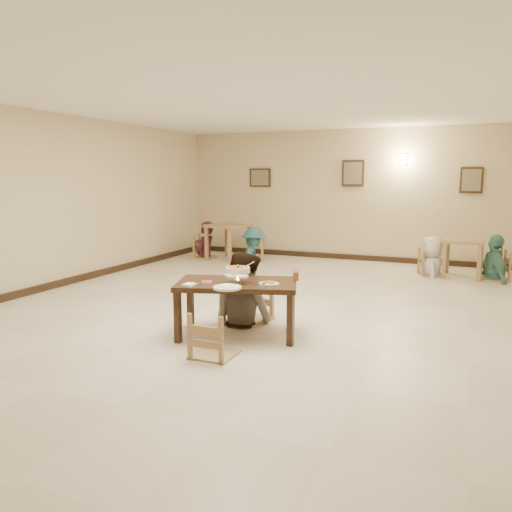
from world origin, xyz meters
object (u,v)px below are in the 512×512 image
at_px(bg_diner_a, 205,221).
at_px(bg_diner_b, 254,228).
at_px(bg_table_right, 464,247).
at_px(bg_chair_lr, 254,242).
at_px(bg_chair_rr, 496,253).
at_px(bg_diner_c, 433,236).
at_px(main_table, 237,288).
at_px(main_diner, 243,251).
at_px(chair_near, 214,314).
at_px(chair_far, 249,281).
at_px(curry_warmer, 238,270).
at_px(bg_table_left, 228,230).
at_px(drink_glass, 296,276).
at_px(bg_diner_d, 497,234).
at_px(bg_chair_rl, 432,251).
at_px(bg_chair_ll, 205,236).

distance_m(bg_diner_a, bg_diner_b, 1.26).
bearing_deg(bg_table_right, bg_chair_lr, 178.34).
distance_m(bg_chair_lr, bg_chair_rr, 5.01).
height_order(bg_chair_rr, bg_diner_c, bg_diner_c).
relative_size(main_table, bg_diner_c, 1.04).
bearing_deg(main_diner, chair_near, 119.39).
height_order(main_diner, bg_chair_rr, main_diner).
relative_size(chair_far, curry_warmer, 3.34).
bearing_deg(main_table, chair_near, -102.32).
height_order(curry_warmer, bg_table_right, curry_warmer).
bearing_deg(chair_far, bg_table_right, 72.39).
height_order(bg_diner_a, bg_diner_b, bg_diner_a).
bearing_deg(chair_far, bg_diner_b, 125.69).
xyz_separation_m(main_table, bg_diner_a, (-3.23, 5.09, 0.29)).
bearing_deg(bg_table_left, main_diner, -61.53).
bearing_deg(bg_diner_a, bg_table_right, 86.73).
height_order(main_diner, drink_glass, main_diner).
bearing_deg(bg_diner_c, bg_chair_rr, 79.05).
height_order(chair_far, bg_diner_b, bg_diner_b).
height_order(chair_near, bg_diner_b, bg_diner_b).
relative_size(bg_table_left, bg_chair_rr, 0.99).
xyz_separation_m(bg_diner_c, bg_diner_d, (1.12, -0.02, 0.09)).
height_order(bg_table_right, bg_chair_rr, bg_chair_rr).
relative_size(chair_near, bg_chair_rl, 0.96).
bearing_deg(main_table, bg_diner_a, 104.31).
bearing_deg(bg_diner_b, main_table, -172.30).
xyz_separation_m(bg_chair_rl, bg_diner_b, (-3.88, 0.15, 0.29)).
relative_size(bg_chair_ll, bg_chair_lr, 1.14).
bearing_deg(drink_glass, bg_diner_b, 118.63).
height_order(main_diner, bg_diner_d, main_diner).
relative_size(main_diner, bg_chair_rl, 1.95).
xyz_separation_m(curry_warmer, bg_diner_b, (-2.01, 5.15, -0.04)).
bearing_deg(drink_glass, main_diner, 164.76).
relative_size(drink_glass, bg_table_left, 0.13).
xyz_separation_m(curry_warmer, bg_table_right, (2.44, 5.02, -0.22)).
bearing_deg(chair_near, bg_chair_rl, -108.65).
bearing_deg(drink_glass, bg_table_right, 68.46).
bearing_deg(bg_diner_d, bg_table_left, 69.94).
distance_m(bg_chair_rl, bg_diner_c, 0.28).
distance_m(main_diner, bg_diner_d, 5.43).
bearing_deg(bg_table_right, drink_glass, -111.54).
bearing_deg(bg_table_right, chair_far, -120.79).
height_order(bg_table_right, bg_chair_lr, bg_chair_lr).
bearing_deg(bg_diner_a, bg_diner_c, 86.33).
relative_size(drink_glass, bg_diner_a, 0.08).
height_order(main_table, bg_chair_ll, bg_chair_ll).
height_order(chair_far, bg_diner_c, bg_diner_c).
relative_size(bg_chair_lr, bg_diner_d, 0.53).
xyz_separation_m(main_diner, bg_table_right, (2.63, 4.43, -0.36)).
height_order(bg_diner_a, bg_diner_d, bg_diner_a).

